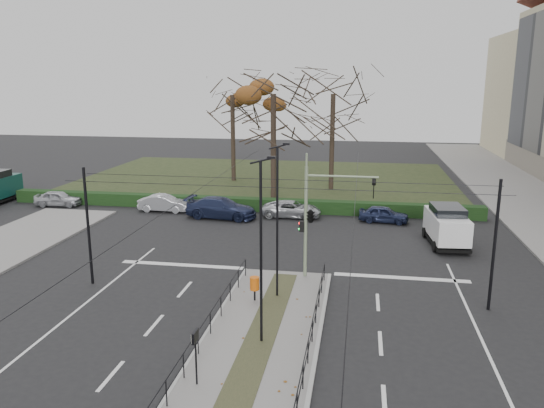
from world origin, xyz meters
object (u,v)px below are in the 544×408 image
Objects in this scene: rust_tree at (232,95)px; parked_car_second at (164,203)px; info_panel at (195,342)px; bare_tree_near at (273,102)px; streetlamp_median_near at (261,251)px; parked_car_fourth at (292,209)px; parked_car_first at (58,198)px; litter_bin at (255,284)px; traffic_light at (312,214)px; streetlamp_median_far at (278,220)px; bare_tree_center at (333,101)px; parked_car_fifth at (384,214)px; parked_car_third at (221,208)px; white_van at (447,225)px.

parked_car_second is at bearing -100.12° from rust_tree.
bare_tree_near is (-1.75, 26.39, 6.74)m from info_panel.
parked_car_fourth is (-1.42, 19.89, -3.24)m from streetlamp_median_near.
parked_car_first is 0.84× the size of parked_car_fourth.
litter_bin is 0.25× the size of parked_car_fourth.
info_panel is at bearing -104.94° from traffic_light.
parked_car_second is 0.35× the size of rust_tree.
bare_tree_center is at bearing 87.84° from streetlamp_median_far.
parked_car_second is 11.70m from bare_tree_near.
info_panel reaches higher than parked_car_first.
bare_tree_near is (-1.93, 3.17, 7.79)m from parked_car_fourth.
litter_bin is at bearing -147.38° from parked_car_second.
traffic_light is at bearing -167.13° from parked_car_fourth.
parked_car_second reaches higher than parked_car_fifth.
info_panel is 30.49m from parked_car_first.
parked_car_fourth is (19.42, -0.42, -0.02)m from parked_car_first.
parked_car_third is 15.98m from bare_tree_center.
rust_tree is 21.70m from parked_car_fifth.
bare_tree_near reaches higher than parked_car_second.
info_panel is 34.78m from bare_tree_center.
traffic_light is 0.51× the size of rust_tree.
parked_car_fifth is at bearing 71.23° from traffic_light.
parked_car_first is at bearing 87.82° from parked_car_second.
parked_car_third is at bearing -79.99° from rust_tree.
rust_tree is at bearing 119.44° from bare_tree_near.
streetlamp_median_near is 20.49m from parked_car_fifth.
white_van is 0.42× the size of bare_tree_center.
bare_tree_center reaches higher than parked_car_third.
parked_car_fourth is 6.81m from parked_car_fifth.
streetlamp_median_near is at bearing -175.09° from parked_car_fourth.
traffic_light is 7.49m from streetlamp_median_near.
info_panel is 0.36× the size of parked_car_third.
rust_tree is at bearing 52.67° from parked_car_fifth.
litter_bin is at bearing -74.60° from rust_tree.
bare_tree_near is (-2.30, 19.22, 7.46)m from litter_bin.
info_panel is at bearing 169.33° from parked_car_fifth.
parked_car_third is (4.97, -1.26, 0.12)m from parked_car_second.
rust_tree is 0.97× the size of bare_tree_center.
traffic_light is 28.53m from rust_tree.
litter_bin is (-2.30, -3.53, -2.55)m from traffic_light.
rust_tree is at bearing 107.50° from streetlamp_median_far.
bare_tree_center reaches higher than streetlamp_median_near.
white_van is (7.77, 7.26, -2.20)m from traffic_light.
streetlamp_median_far is 16.27m from parked_car_fifth.
streetlamp_median_far reaches higher than white_van.
bare_tree_near is at bearing -70.20° from parked_car_second.
bare_tree_near is at bearing 98.29° from streetlamp_median_near.
parked_car_second is (-12.84, 12.65, -2.84)m from traffic_light.
info_panel is 0.27× the size of streetlamp_median_far.
bare_tree_near is at bearing 145.76° from white_van.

